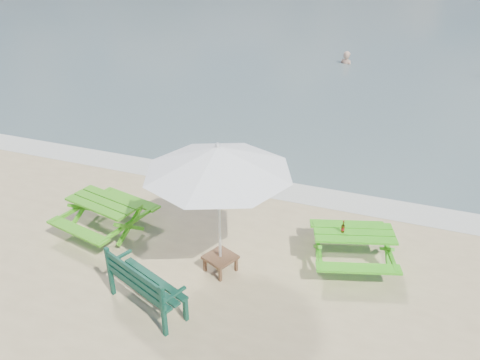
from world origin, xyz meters
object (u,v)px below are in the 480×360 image
(park_bench, at_px, (148,293))
(side_table, at_px, (220,263))
(picnic_table_right, at_px, (352,248))
(patio_umbrella, at_px, (218,159))
(beer_bottle, at_px, (343,228))
(picnic_table_left, at_px, (106,217))
(swimmer, at_px, (345,71))

(park_bench, height_order, side_table, park_bench)
(picnic_table_right, relative_size, patio_umbrella, 0.59)
(side_table, distance_m, beer_bottle, 2.29)
(side_table, distance_m, patio_umbrella, 2.07)
(picnic_table_left, relative_size, side_table, 2.97)
(picnic_table_right, distance_m, swimmer, 15.19)
(swimmer, bearing_deg, side_table, -89.29)
(picnic_table_right, bearing_deg, park_bench, -141.94)
(side_table, bearing_deg, picnic_table_left, 172.00)
(picnic_table_right, bearing_deg, swimmer, 99.01)
(park_bench, bearing_deg, side_table, 58.55)
(patio_umbrella, relative_size, beer_bottle, 14.03)
(picnic_table_left, distance_m, side_table, 2.69)
(park_bench, distance_m, side_table, 1.47)
(side_table, relative_size, swimmer, 0.35)
(picnic_table_left, height_order, park_bench, park_bench)
(side_table, xyz_separation_m, swimmer, (-0.20, 16.04, -0.54))
(park_bench, bearing_deg, beer_bottle, 38.98)
(picnic_table_right, xyz_separation_m, beer_bottle, (-0.20, -0.08, 0.43))
(picnic_table_right, xyz_separation_m, side_table, (-2.18, -1.05, -0.16))
(park_bench, bearing_deg, picnic_table_right, 38.06)
(park_bench, height_order, swimmer, park_bench)
(park_bench, xyz_separation_m, patio_umbrella, (0.76, 1.25, 1.96))
(picnic_table_right, height_order, patio_umbrella, patio_umbrella)
(picnic_table_left, relative_size, park_bench, 1.26)
(swimmer, bearing_deg, beer_bottle, -81.77)
(picnic_table_right, distance_m, park_bench, 3.74)
(picnic_table_left, xyz_separation_m, patio_umbrella, (2.66, -0.37, 1.90))
(picnic_table_right, xyz_separation_m, swimmer, (-2.38, 14.99, -0.70))
(side_table, bearing_deg, picnic_table_right, 25.82)
(beer_bottle, bearing_deg, swimmer, 98.23)
(picnic_table_left, bearing_deg, patio_umbrella, -8.00)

